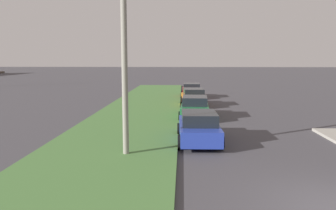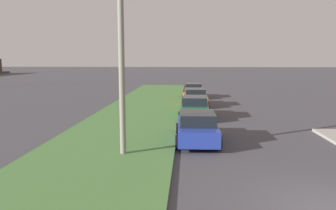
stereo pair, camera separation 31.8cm
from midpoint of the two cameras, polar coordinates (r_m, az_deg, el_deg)
The scene contains 6 objects.
grass_median at distance 19.01m, azimuth -6.86°, elevation -3.90°, with size 60.00×6.00×0.12m, color #477238.
parked_car_blue at distance 15.85m, azimuth 5.59°, elevation -3.85°, with size 4.34×2.10×1.47m.
parked_car_green at distance 22.28m, azimuth 5.07°, elevation -0.42°, with size 4.37×2.15×1.47m.
parked_car_orange at distance 28.05m, azimuth 4.93°, elevation 1.32°, with size 4.40×2.22×1.47m.
parked_car_red at distance 33.97m, azimuth 4.65°, elevation 2.48°, with size 4.30×2.02×1.47m.
streetlight at distance 13.20m, azimuth -5.82°, elevation 9.81°, with size 0.37×2.87×7.50m.
Camera 2 is at (-8.29, 3.95, 3.96)m, focal length 35.45 mm.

